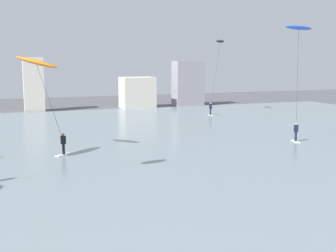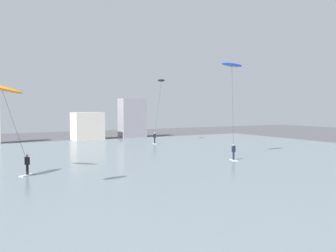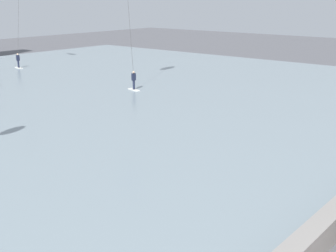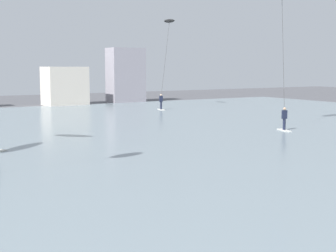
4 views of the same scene
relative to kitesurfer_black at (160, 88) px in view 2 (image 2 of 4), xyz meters
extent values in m
cube|color=gray|center=(-19.55, -16.24, -8.14)|extent=(84.00, 52.00, 0.10)
cube|color=beige|center=(-7.88, 10.62, -5.91)|extent=(4.71, 3.89, 4.55)
cube|color=gray|center=(0.38, 11.12, -4.74)|extent=(4.44, 2.72, 6.90)
cube|color=silver|center=(-1.78, -1.52, -8.06)|extent=(0.78, 1.47, 0.06)
cylinder|color=#191E33|center=(-1.78, -1.52, -7.64)|extent=(0.20, 0.20, 0.78)
cube|color=#191E33|center=(-1.78, -1.52, -6.95)|extent=(0.38, 0.30, 0.60)
sphere|color=beige|center=(-1.78, -1.52, -6.54)|extent=(0.20, 0.20, 0.20)
cylinder|color=#333333|center=(-0.74, -0.64, -2.96)|extent=(2.11, 1.81, 8.09)
ellipsoid|color=black|center=(0.29, 0.25, 1.23)|extent=(1.34, 2.67, 0.49)
cube|color=silver|center=(-22.11, -18.98, -8.06)|extent=(1.38, 1.19, 0.06)
cylinder|color=black|center=(-22.11, -18.98, -7.64)|extent=(0.20, 0.20, 0.78)
cube|color=black|center=(-22.11, -18.98, -6.95)|extent=(0.38, 0.40, 0.60)
sphere|color=#9E7051|center=(-22.11, -18.98, -6.54)|extent=(0.20, 0.20, 0.20)
cylinder|color=#333333|center=(-22.91, -18.48, -4.22)|extent=(1.62, 1.04, 5.57)
ellipsoid|color=orange|center=(-23.70, -17.97, -1.29)|extent=(3.35, 2.59, 1.25)
cube|color=silver|center=(-2.71, -20.35, -8.06)|extent=(0.85, 1.47, 0.06)
cylinder|color=#191E33|center=(-2.71, -20.35, -7.64)|extent=(0.20, 0.20, 0.78)
cube|color=#191E33|center=(-2.71, -20.35, -6.95)|extent=(0.39, 0.31, 0.60)
sphere|color=tan|center=(-2.71, -20.35, -6.54)|extent=(0.20, 0.20, 0.20)
cylinder|color=#333333|center=(-2.18, -19.51, -2.75)|extent=(1.08, 1.70, 8.50)
ellipsoid|color=blue|center=(-1.66, -18.68, 1.64)|extent=(3.26, 1.62, 0.51)
camera|label=1|loc=(-25.77, -51.37, -1.10)|focal=46.87mm
camera|label=2|loc=(-27.07, -49.92, -2.74)|focal=40.58mm
camera|label=3|loc=(-31.35, -47.72, -0.20)|focal=49.49mm
camera|label=4|loc=(-27.53, -45.64, -3.56)|focal=52.71mm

